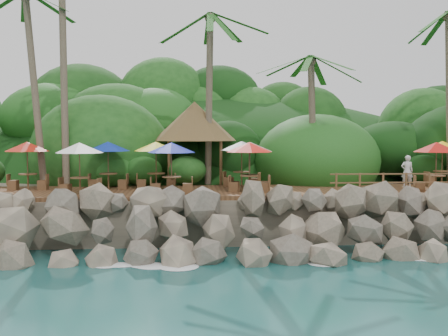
{
  "coord_description": "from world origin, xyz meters",
  "views": [
    {
      "loc": [
        -1.78,
        -19.83,
        5.16
      ],
      "look_at": [
        0.0,
        6.0,
        3.4
      ],
      "focal_mm": 41.94,
      "sensor_mm": 36.0,
      "label": 1
    }
  ],
  "objects": [
    {
      "name": "palms",
      "position": [
        2.36,
        8.61,
        11.9
      ],
      "size": [
        30.86,
        6.7,
        14.0
      ],
      "color": "brown",
      "rests_on": "ground"
    },
    {
      "name": "seawall",
      "position": [
        0.0,
        2.0,
        1.15
      ],
      "size": [
        29.0,
        4.0,
        2.3
      ],
      "primitive_type": null,
      "color": "gray",
      "rests_on": "ground"
    },
    {
      "name": "dining_clusters",
      "position": [
        -0.3,
        5.87,
        4.3
      ],
      "size": [
        23.78,
        5.27,
        2.4
      ],
      "color": "brown",
      "rests_on": "terrace"
    },
    {
      "name": "railing",
      "position": [
        8.86,
        3.65,
        2.91
      ],
      "size": [
        8.3,
        0.1,
        1.0
      ],
      "color": "brown",
      "rests_on": "terrace"
    },
    {
      "name": "jungle_foliage",
      "position": [
        0.0,
        15.0,
        0.0
      ],
      "size": [
        44.0,
        16.0,
        12.0
      ],
      "primitive_type": null,
      "color": "#143811",
      "rests_on": "ground"
    },
    {
      "name": "ground",
      "position": [
        0.0,
        0.0,
        0.0
      ],
      "size": [
        140.0,
        140.0,
        0.0
      ],
      "primitive_type": "plane",
      "color": "#19514F",
      "rests_on": "ground"
    },
    {
      "name": "land_base",
      "position": [
        0.0,
        16.0,
        1.05
      ],
      "size": [
        32.0,
        25.2,
        2.1
      ],
      "primitive_type": "cube",
      "color": "gray",
      "rests_on": "ground"
    },
    {
      "name": "palapa",
      "position": [
        -1.4,
        9.78,
        5.79
      ],
      "size": [
        4.71,
        4.71,
        4.6
      ],
      "color": "brown",
      "rests_on": "ground"
    },
    {
      "name": "foam_line",
      "position": [
        0.0,
        0.3,
        0.03
      ],
      "size": [
        25.2,
        0.8,
        0.06
      ],
      "color": "white",
      "rests_on": "ground"
    },
    {
      "name": "jungle_hill",
      "position": [
        0.0,
        23.5,
        0.0
      ],
      "size": [
        44.8,
        28.0,
        15.4
      ],
      "primitive_type": "ellipsoid",
      "color": "#143811",
      "rests_on": "ground"
    },
    {
      "name": "terrace",
      "position": [
        0.0,
        6.0,
        2.2
      ],
      "size": [
        26.0,
        5.0,
        0.2
      ],
      "primitive_type": "cube",
      "color": "brown",
      "rests_on": "land_base"
    },
    {
      "name": "waiter",
      "position": [
        9.67,
        6.73,
        3.14
      ],
      "size": [
        0.68,
        0.51,
        1.67
      ],
      "primitive_type": "imported",
      "rotation": [
        0.0,
        0.0,
        2.94
      ],
      "color": "silver",
      "rests_on": "terrace"
    }
  ]
}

